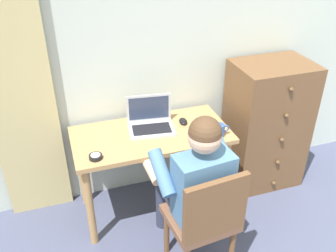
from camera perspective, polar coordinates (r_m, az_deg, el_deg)
name	(u,v)px	position (r m, az deg, el deg)	size (l,w,h in m)	color
wall_back	(182,45)	(2.98, 2.11, 12.18)	(4.80, 0.05, 2.50)	silver
curtain_panel	(17,87)	(2.81, -22.03, 5.57)	(0.48, 0.03, 2.22)	#CCB77A
desk	(151,146)	(2.85, -2.54, -3.05)	(1.17, 0.58, 0.73)	tan
dresser	(266,125)	(3.32, 14.71, 0.11)	(0.63, 0.49, 1.12)	brown
chair	(205,218)	(2.47, 5.71, -13.80)	(0.46, 0.44, 0.86)	brown
person_seated	(194,179)	(2.46, 3.93, -8.08)	(0.56, 0.61, 1.18)	#33384C
laptop	(151,122)	(2.83, -2.68, 0.66)	(0.37, 0.29, 0.24)	#B7BABF
computer_mouse	(183,121)	(2.91, 2.32, 0.74)	(0.06, 0.10, 0.03)	black
desk_clock	(96,157)	(2.56, -10.98, -4.63)	(0.09, 0.09, 0.03)	black
coffee_mug	(220,130)	(2.76, 7.88, -0.63)	(0.12, 0.08, 0.09)	#33518C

